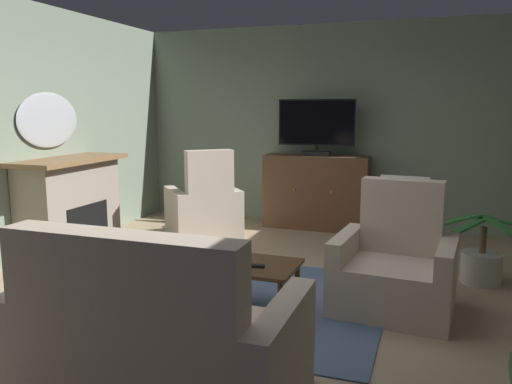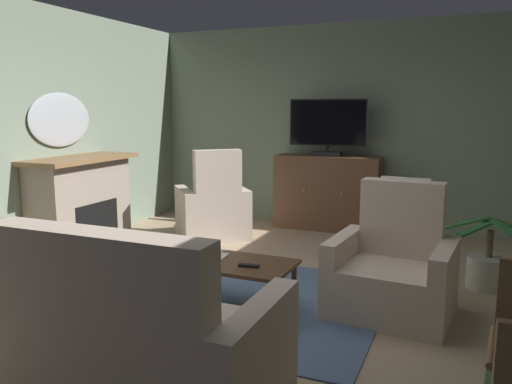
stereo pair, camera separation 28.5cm
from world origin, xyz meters
name	(u,v)px [view 2 (the right image)]	position (x,y,z in m)	size (l,w,h in m)	color
ground_plane	(244,301)	(0.00, 0.00, -0.02)	(5.93, 6.85, 0.04)	tan
wall_back	(336,126)	(0.00, 3.18, 1.40)	(5.93, 0.10, 2.79)	gray
wall_left	(5,133)	(-2.71, 0.00, 1.40)	(0.10, 6.85, 2.79)	gray
rug_central	(252,300)	(0.08, -0.01, 0.01)	(2.23, 2.11, 0.01)	slate
fireplace	(82,206)	(-2.39, 0.70, 0.53)	(0.95, 1.45, 1.10)	#4C4C51
wall_mirror_oval	(60,120)	(-2.63, 0.70, 1.52)	(0.06, 0.96, 0.62)	#B2B7BF
tv_cabinet	(327,194)	(-0.02, 2.83, 0.48)	(1.43, 0.46, 1.01)	#402A1C
television	(328,126)	(-0.02, 2.77, 1.42)	(1.04, 0.20, 0.76)	black
coffee_table	(226,266)	(-0.05, -0.24, 0.37)	(1.14, 0.59, 0.41)	#4C331E
tv_remote	(249,266)	(0.19, -0.31, 0.42)	(0.17, 0.05, 0.02)	black
folded_newspaper	(209,256)	(-0.25, -0.17, 0.41)	(0.30, 0.22, 0.01)	silver
sofa_floral	(135,343)	(0.07, -1.66, 0.35)	(1.60, 0.92, 1.07)	#C6B29E
armchair_facing_sofa	(213,211)	(-1.23, 1.78, 0.36)	(1.17, 1.17, 1.16)	#C6B29E
armchair_angled_to_table	(393,272)	(1.24, 0.22, 0.34)	(1.01, 0.89, 1.08)	#C6B29E
potted_plant_leafy_by_curtain	(488,267)	(1.98, 1.15, 0.20)	(1.04, 0.89, 0.68)	beige
cat	(164,259)	(-1.14, 0.49, 0.09)	(0.19, 0.66, 0.20)	#2D2D33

